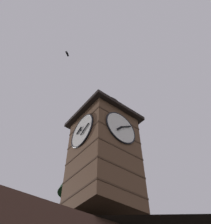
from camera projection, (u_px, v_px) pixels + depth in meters
clock_tower at (104, 150)px, 15.37m from camera, size 4.06×4.06×9.32m
flying_bird_high at (67, 54)px, 21.11m from camera, size 0.50×0.42×0.12m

